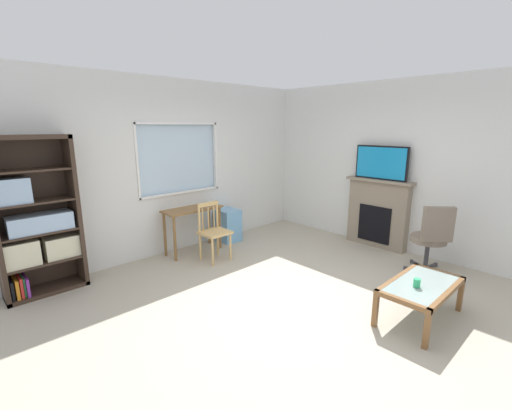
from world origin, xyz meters
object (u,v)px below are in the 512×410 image
object	(u,v)px
wooden_chair	(214,231)
plastic_drawer_unit	(228,225)
desk_under_window	(193,216)
office_chair	(432,236)
sippy_cup	(417,283)
coffee_table	(421,288)
fireplace	(378,213)
tv	(381,163)
bookshelf	(35,224)

from	to	relation	value
wooden_chair	plastic_drawer_unit	distance (m)	0.94
desk_under_window	office_chair	xyz separation A→B (m)	(1.94, -3.02, -0.06)
desk_under_window	sippy_cup	bearing A→B (deg)	-81.39
coffee_table	desk_under_window	bearing A→B (deg)	100.68
coffee_table	sippy_cup	distance (m)	0.16
sippy_cup	wooden_chair	bearing A→B (deg)	99.41
desk_under_window	wooden_chair	world-z (taller)	wooden_chair
fireplace	tv	bearing A→B (deg)	180.00
wooden_chair	plastic_drawer_unit	bearing A→B (deg)	37.58
bookshelf	coffee_table	xyz separation A→B (m)	(2.80, -3.51, -0.54)
plastic_drawer_unit	fireplace	size ratio (longest dim) A/B	0.49
bookshelf	fireplace	distance (m)	5.06
fireplace	tv	distance (m)	0.86
plastic_drawer_unit	office_chair	size ratio (longest dim) A/B	0.58
desk_under_window	fireplace	xyz separation A→B (m)	(2.46, -1.94, -0.02)
fireplace	coffee_table	xyz separation A→B (m)	(-1.82, -1.45, -0.24)
wooden_chair	tv	size ratio (longest dim) A/B	1.01
fireplace	office_chair	distance (m)	1.19
bookshelf	office_chair	world-z (taller)	bookshelf
bookshelf	plastic_drawer_unit	bearing A→B (deg)	-1.21
fireplace	sippy_cup	size ratio (longest dim) A/B	13.04
sippy_cup	coffee_table	bearing A→B (deg)	-2.81
desk_under_window	bookshelf	bearing A→B (deg)	177.04
office_chair	coffee_table	bearing A→B (deg)	-163.67
bookshelf	coffee_table	distance (m)	4.52
wooden_chair	fireplace	world-z (taller)	fireplace
plastic_drawer_unit	tv	distance (m)	2.85
desk_under_window	tv	size ratio (longest dim) A/B	1.09
coffee_table	sippy_cup	xyz separation A→B (m)	(-0.13, 0.01, 0.10)
desk_under_window	fireplace	distance (m)	3.13
wooden_chair	plastic_drawer_unit	size ratio (longest dim) A/B	1.55
desk_under_window	wooden_chair	distance (m)	0.54
desk_under_window	office_chair	distance (m)	3.59
desk_under_window	sippy_cup	distance (m)	3.43
plastic_drawer_unit	desk_under_window	bearing A→B (deg)	-176.28
bookshelf	plastic_drawer_unit	world-z (taller)	bookshelf
tv	office_chair	xyz separation A→B (m)	(-0.50, -1.07, -0.90)
fireplace	desk_under_window	bearing A→B (deg)	141.65
desk_under_window	tv	bearing A→B (deg)	-38.56
bookshelf	office_chair	bearing A→B (deg)	-37.35
plastic_drawer_unit	office_chair	xyz separation A→B (m)	(1.17, -3.07, 0.27)
plastic_drawer_unit	tv	world-z (taller)	tv
wooden_chair	sippy_cup	xyz separation A→B (m)	(0.48, -2.88, -0.01)
desk_under_window	coffee_table	world-z (taller)	desk_under_window
sippy_cup	tv	bearing A→B (deg)	36.92
wooden_chair	bookshelf	bearing A→B (deg)	164.09
coffee_table	bookshelf	bearing A→B (deg)	128.58
plastic_drawer_unit	office_chair	distance (m)	3.29
tv	wooden_chair	bearing A→B (deg)	149.24
wooden_chair	plastic_drawer_unit	world-z (taller)	wooden_chair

